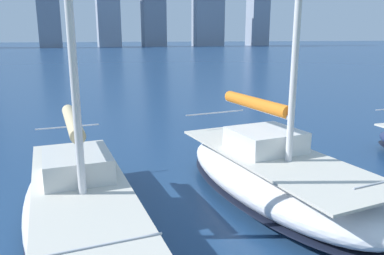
# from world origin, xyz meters

# --- Properties ---
(sailboat_orange) EXTENTS (3.59, 7.48, 11.11)m
(sailboat_orange) POSITION_xyz_m (-2.08, -6.73, 0.71)
(sailboat_orange) COLOR white
(sailboat_orange) RESTS_ON ground
(sailboat_tan) EXTENTS (2.89, 7.93, 12.15)m
(sailboat_tan) POSITION_xyz_m (2.73, -6.84, 0.64)
(sailboat_tan) COLOR white
(sailboat_tan) RESTS_ON ground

